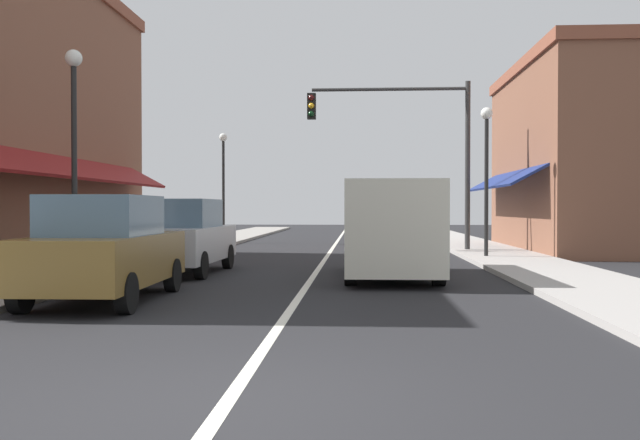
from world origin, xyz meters
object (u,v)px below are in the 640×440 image
at_px(street_lamp_left_near, 74,126).
at_px(street_lamp_right_mid, 487,157).
at_px(van_in_lane, 391,227).
at_px(parked_car_nearest_left, 105,249).
at_px(street_lamp_left_far, 223,169).
at_px(parked_car_second_left, 183,237).
at_px(traffic_signal_mast_arm, 412,135).

xyz_separation_m(street_lamp_left_near, street_lamp_right_mid, (9.85, 6.62, -0.20)).
bearing_deg(street_lamp_left_near, van_in_lane, 9.61).
xyz_separation_m(parked_car_nearest_left, street_lamp_left_far, (-1.80, 18.89, 2.39)).
bearing_deg(parked_car_nearest_left, parked_car_second_left, 88.43).
height_order(parked_car_second_left, traffic_signal_mast_arm, traffic_signal_mast_arm).
height_order(parked_car_second_left, street_lamp_left_near, street_lamp_left_near).
xyz_separation_m(van_in_lane, street_lamp_left_far, (-6.73, 14.67, 2.12)).
height_order(van_in_lane, traffic_signal_mast_arm, traffic_signal_mast_arm).
bearing_deg(parked_car_nearest_left, van_in_lane, 39.23).
height_order(parked_car_second_left, street_lamp_left_far, street_lamp_left_far).
height_order(parked_car_nearest_left, street_lamp_right_mid, street_lamp_right_mid).
height_order(van_in_lane, street_lamp_left_near, street_lamp_left_near).
height_order(parked_car_second_left, street_lamp_right_mid, street_lamp_right_mid).
bearing_deg(parked_car_second_left, parked_car_nearest_left, -88.94).
xyz_separation_m(parked_car_nearest_left, street_lamp_left_near, (-1.81, 3.08, 2.42)).
bearing_deg(van_in_lane, street_lamp_right_mid, 60.32).
bearing_deg(parked_car_second_left, van_in_lane, -6.91).
distance_m(van_in_lane, street_lamp_left_far, 16.28).
relative_size(parked_car_second_left, street_lamp_left_near, 0.84).
xyz_separation_m(street_lamp_right_mid, street_lamp_left_far, (-9.83, 9.19, 0.16)).
xyz_separation_m(parked_car_second_left, street_lamp_left_near, (-1.84, -1.86, 2.42)).
xyz_separation_m(parked_car_nearest_left, street_lamp_right_mid, (8.04, 9.70, 2.22)).
xyz_separation_m(parked_car_second_left, van_in_lane, (4.91, -0.71, 0.27)).
relative_size(van_in_lane, street_lamp_right_mid, 1.13).
bearing_deg(parked_car_nearest_left, street_lamp_left_near, 119.26).
distance_m(street_lamp_right_mid, street_lamp_left_far, 13.46).
xyz_separation_m(parked_car_nearest_left, traffic_signal_mast_arm, (6.05, 12.94, 3.22)).
bearing_deg(street_lamp_right_mid, parked_car_second_left, -149.23).
bearing_deg(street_lamp_left_near, parked_car_nearest_left, -59.46).
xyz_separation_m(van_in_lane, street_lamp_left_near, (-6.75, -1.14, 2.15)).
xyz_separation_m(parked_car_second_left, street_lamp_right_mid, (8.01, 4.77, 2.22)).
bearing_deg(van_in_lane, parked_car_nearest_left, -139.66).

